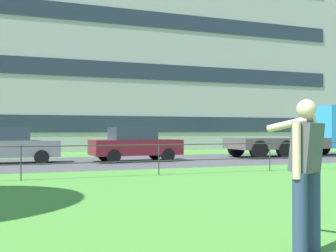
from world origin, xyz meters
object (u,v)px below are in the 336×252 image
(apartment_building_background, at_px, (105,57))
(flatbed_truck_far_left, at_px, (310,134))
(car_maroon_far_right, at_px, (135,144))
(person_thrower, at_px, (305,171))
(car_grey_right, at_px, (9,145))

(apartment_building_background, bearing_deg, flatbed_truck_far_left, -62.87)
(flatbed_truck_far_left, bearing_deg, car_maroon_far_right, -177.48)
(person_thrower, distance_m, flatbed_truck_far_left, 19.18)
(flatbed_truck_far_left, xyz_separation_m, apartment_building_background, (-7.97, 15.56, 6.26))
(car_maroon_far_right, xyz_separation_m, apartment_building_background, (2.05, 16.00, 6.70))
(car_maroon_far_right, distance_m, flatbed_truck_far_left, 10.05)
(person_thrower, distance_m, car_grey_right, 15.17)
(car_grey_right, distance_m, flatbed_truck_far_left, 15.34)
(car_grey_right, bearing_deg, person_thrower, -77.86)
(car_maroon_far_right, bearing_deg, apartment_building_background, 82.68)
(person_thrower, relative_size, car_maroon_far_right, 0.43)
(flatbed_truck_far_left, bearing_deg, car_grey_right, -179.95)
(person_thrower, bearing_deg, apartment_building_background, 82.19)
(car_maroon_far_right, height_order, apartment_building_background, apartment_building_background)
(car_maroon_far_right, bearing_deg, flatbed_truck_far_left, 2.52)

